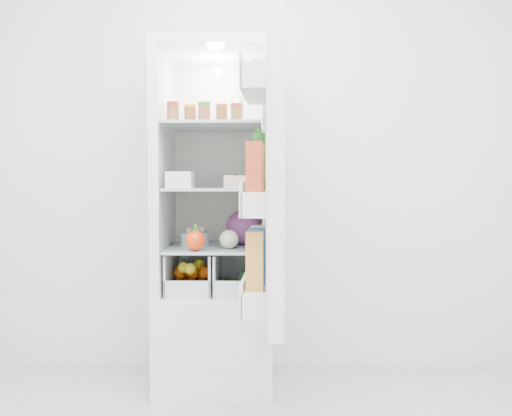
{
  "coord_description": "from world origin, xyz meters",
  "views": [
    {
      "loc": [
        0.05,
        -1.82,
        1.1
      ],
      "look_at": [
        0.02,
        0.95,
        0.96
      ],
      "focal_mm": 40.0,
      "sensor_mm": 36.0,
      "label": 1
    }
  ],
  "objects_px": {
    "refrigerator": "(216,260)",
    "mushroom_bowl": "(195,239)",
    "red_cabbage": "(243,227)",
    "fridge_door": "(271,181)"
  },
  "relations": [
    {
      "from": "red_cabbage",
      "to": "mushroom_bowl",
      "type": "bearing_deg",
      "value": -166.97
    },
    {
      "from": "refrigerator",
      "to": "red_cabbage",
      "type": "distance_m",
      "value": 0.23
    },
    {
      "from": "red_cabbage",
      "to": "fridge_door",
      "type": "bearing_deg",
      "value": -77.49
    },
    {
      "from": "red_cabbage",
      "to": "mushroom_bowl",
      "type": "distance_m",
      "value": 0.27
    },
    {
      "from": "refrigerator",
      "to": "fridge_door",
      "type": "height_order",
      "value": "refrigerator"
    },
    {
      "from": "refrigerator",
      "to": "mushroom_bowl",
      "type": "relative_size",
      "value": 11.77
    },
    {
      "from": "refrigerator",
      "to": "mushroom_bowl",
      "type": "distance_m",
      "value": 0.17
    },
    {
      "from": "red_cabbage",
      "to": "fridge_door",
      "type": "distance_m",
      "value": 0.7
    },
    {
      "from": "refrigerator",
      "to": "mushroom_bowl",
      "type": "height_order",
      "value": "refrigerator"
    },
    {
      "from": "red_cabbage",
      "to": "mushroom_bowl",
      "type": "height_order",
      "value": "red_cabbage"
    }
  ]
}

